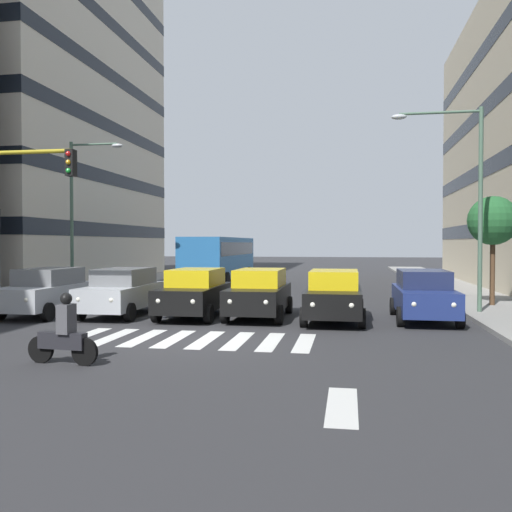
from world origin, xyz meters
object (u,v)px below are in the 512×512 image
(bus_behind_traffic, at_px, (220,255))
(street_lamp_right, at_px, (80,202))
(car_0, at_px, (424,295))
(street_tree_1, at_px, (493,221))
(car_2, at_px, (259,293))
(street_lamp_left, at_px, (465,187))
(car_3, at_px, (195,292))
(motorcycle_with_rider, at_px, (64,335))
(car_5, at_px, (47,291))
(car_4, at_px, (123,291))
(car_1, at_px, (334,295))

(bus_behind_traffic, distance_m, street_lamp_right, 10.85)
(car_0, height_order, bus_behind_traffic, bus_behind_traffic)
(car_0, height_order, street_tree_1, street_tree_1)
(car_2, xyz_separation_m, bus_behind_traffic, (5.04, -14.98, 0.97))
(bus_behind_traffic, height_order, street_lamp_right, street_lamp_right)
(car_0, relative_size, street_lamp_left, 0.60)
(street_lamp_left, height_order, street_lamp_right, street_lamp_left)
(car_3, bearing_deg, car_0, -177.08)
(car_2, height_order, car_3, same)
(motorcycle_with_rider, relative_size, street_tree_1, 0.39)
(car_5, bearing_deg, street_tree_1, -163.85)
(car_3, relative_size, street_tree_1, 1.01)
(street_lamp_left, bearing_deg, motorcycle_with_rider, 43.95)
(car_3, height_order, bus_behind_traffic, bus_behind_traffic)
(car_2, relative_size, car_4, 1.00)
(car_0, distance_m, motorcycle_with_rider, 11.96)
(car_5, height_order, street_lamp_right, street_lamp_right)
(car_4, relative_size, street_tree_1, 1.01)
(motorcycle_with_rider, bearing_deg, street_lamp_right, -63.61)
(car_2, relative_size, motorcycle_with_rider, 2.61)
(car_5, distance_m, bus_behind_traffic, 15.85)
(car_0, bearing_deg, motorcycle_with_rider, 43.64)
(car_1, height_order, bus_behind_traffic, bus_behind_traffic)
(car_4, height_order, street_lamp_left, street_lamp_left)
(car_3, bearing_deg, car_5, 4.28)
(car_0, relative_size, street_tree_1, 1.01)
(car_5, distance_m, street_lamp_left, 15.80)
(car_3, distance_m, car_5, 5.52)
(car_2, bearing_deg, car_3, 4.53)
(car_1, bearing_deg, street_tree_1, -143.21)
(car_0, distance_m, street_tree_1, 5.76)
(car_2, distance_m, car_5, 7.84)
(street_lamp_right, bearing_deg, car_4, 129.12)
(car_3, bearing_deg, motorcycle_with_rider, 84.93)
(car_2, height_order, street_tree_1, street_tree_1)
(car_4, bearing_deg, street_lamp_right, -50.88)
(car_3, height_order, car_4, same)
(car_2, bearing_deg, car_4, 2.31)
(motorcycle_with_rider, bearing_deg, car_2, -110.52)
(car_3, height_order, street_tree_1, street_tree_1)
(car_1, xyz_separation_m, car_5, (10.45, 0.18, 0.00))
(bus_behind_traffic, distance_m, street_lamp_left, 18.20)
(car_0, xyz_separation_m, street_tree_1, (-3.19, -4.00, 2.64))
(car_0, xyz_separation_m, street_lamp_left, (-1.66, -1.69, 3.83))
(car_3, xyz_separation_m, car_5, (5.51, 0.41, 0.00))
(car_1, xyz_separation_m, bus_behind_traffic, (7.67, -15.39, 0.97))
(car_4, height_order, motorcycle_with_rider, car_4)
(car_1, bearing_deg, motorcycle_with_rider, 53.48)
(car_4, distance_m, street_tree_1, 14.81)
(car_0, xyz_separation_m, car_4, (10.69, 0.43, 0.00))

